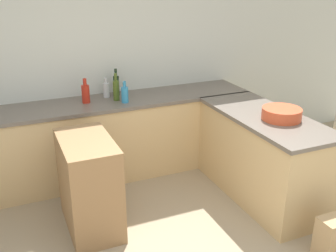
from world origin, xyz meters
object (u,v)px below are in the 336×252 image
object	(u,v)px
wine_bottle_dark	(116,85)
island_table	(89,184)
vinegar_bottle_clear	(106,89)
paper_bag	(336,237)
olive_oil_bottle	(116,90)
mixing_bowl	(282,114)
hot_sauce_bottle	(86,93)
dish_soap_bottle	(125,94)

from	to	relation	value
wine_bottle_dark	island_table	bearing A→B (deg)	-118.78
vinegar_bottle_clear	paper_bag	xyz separation A→B (m)	(1.30, -2.36, -0.82)
wine_bottle_dark	vinegar_bottle_clear	world-z (taller)	wine_bottle_dark
island_table	paper_bag	bearing A→B (deg)	-35.23
olive_oil_bottle	paper_bag	world-z (taller)	olive_oil_bottle
mixing_bowl	hot_sauce_bottle	bearing A→B (deg)	141.84
hot_sauce_bottle	olive_oil_bottle	bearing A→B (deg)	-7.52
wine_bottle_dark	olive_oil_bottle	world-z (taller)	wine_bottle_dark
island_table	hot_sauce_bottle	world-z (taller)	hot_sauce_bottle
hot_sauce_bottle	mixing_bowl	bearing A→B (deg)	-38.16
island_table	wine_bottle_dark	bearing A→B (deg)	61.22
wine_bottle_dark	hot_sauce_bottle	bearing A→B (deg)	-159.19
wine_bottle_dark	mixing_bowl	bearing A→B (deg)	-49.07
island_table	mixing_bowl	bearing A→B (deg)	-9.63
olive_oil_bottle	vinegar_bottle_clear	size ratio (longest dim) A/B	1.35
vinegar_bottle_clear	dish_soap_bottle	bearing A→B (deg)	-64.47
vinegar_bottle_clear	hot_sauce_bottle	size ratio (longest dim) A/B	0.83
vinegar_bottle_clear	dish_soap_bottle	world-z (taller)	dish_soap_bottle
island_table	hot_sauce_bottle	size ratio (longest dim) A/B	3.24
dish_soap_bottle	hot_sauce_bottle	world-z (taller)	hot_sauce_bottle
vinegar_bottle_clear	dish_soap_bottle	xyz separation A→B (m)	(0.14, -0.28, 0.00)
vinegar_bottle_clear	paper_bag	bearing A→B (deg)	-61.18
mixing_bowl	olive_oil_bottle	world-z (taller)	olive_oil_bottle
island_table	paper_bag	size ratio (longest dim) A/B	2.31
olive_oil_bottle	dish_soap_bottle	xyz separation A→B (m)	(0.06, -0.12, -0.03)
mixing_bowl	dish_soap_bottle	bearing A→B (deg)	137.84
wine_bottle_dark	dish_soap_bottle	bearing A→B (deg)	-89.20
mixing_bowl	island_table	bearing A→B (deg)	170.37
vinegar_bottle_clear	hot_sauce_bottle	distance (m)	0.29
mixing_bowl	hot_sauce_bottle	distance (m)	2.10
vinegar_bottle_clear	hot_sauce_bottle	xyz separation A→B (m)	(-0.26, -0.12, 0.02)
wine_bottle_dark	paper_bag	world-z (taller)	wine_bottle_dark
vinegar_bottle_clear	paper_bag	world-z (taller)	vinegar_bottle_clear
island_table	mixing_bowl	size ratio (longest dim) A/B	2.31
hot_sauce_bottle	island_table	bearing A→B (deg)	-102.92
olive_oil_bottle	hot_sauce_bottle	size ratio (longest dim) A/B	1.13
wine_bottle_dark	dish_soap_bottle	size ratio (longest dim) A/B	1.31
wine_bottle_dark	vinegar_bottle_clear	bearing A→B (deg)	-166.46
paper_bag	vinegar_bottle_clear	bearing A→B (deg)	118.82
dish_soap_bottle	hot_sauce_bottle	bearing A→B (deg)	157.65
olive_oil_bottle	hot_sauce_bottle	bearing A→B (deg)	172.48
olive_oil_bottle	island_table	bearing A→B (deg)	-120.97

